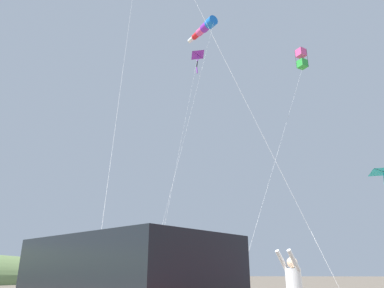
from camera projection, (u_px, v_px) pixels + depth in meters
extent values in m
cube|color=black|center=(128.00, 266.00, 4.59)|extent=(3.01, 2.51, 0.68)
cylinder|color=silver|center=(294.00, 283.00, 8.83)|extent=(0.53, 0.53, 0.70)
sphere|color=beige|center=(292.00, 263.00, 9.00)|extent=(0.27, 0.27, 0.27)
cylinder|color=silver|center=(294.00, 260.00, 8.78)|extent=(0.31, 0.42, 0.53)
cylinder|color=silver|center=(282.00, 261.00, 9.03)|extent=(0.31, 0.42, 0.53)
cylinder|color=#8E6B9E|center=(52.00, 287.00, 10.66)|extent=(0.46, 0.46, 0.62)
sphere|color=brown|center=(54.00, 272.00, 10.80)|extent=(0.23, 0.23, 0.23)
cylinder|color=#8E6B9E|center=(50.00, 270.00, 10.93)|extent=(0.26, 0.37, 0.47)
cylinder|color=#8E6B9E|center=(60.00, 270.00, 10.98)|extent=(0.26, 0.37, 0.47)
sphere|color=#A37551|center=(146.00, 283.00, 15.53)|extent=(0.16, 0.16, 0.16)
cylinder|color=#232328|center=(143.00, 283.00, 15.43)|extent=(0.27, 0.17, 0.33)
cylinder|color=#232328|center=(143.00, 283.00, 15.63)|extent=(0.27, 0.17, 0.33)
cylinder|color=white|center=(125.00, 57.00, 14.99)|extent=(4.90, 9.37, 19.77)
cylinder|color=white|center=(208.00, 27.00, 13.45)|extent=(7.59, 0.72, 20.13)
cube|color=#EF4C93|center=(301.00, 53.00, 25.87)|extent=(0.79, 0.79, 0.56)
cube|color=green|center=(302.00, 64.00, 25.57)|extent=(0.79, 0.79, 0.56)
cylinder|color=black|center=(296.00, 59.00, 25.81)|extent=(0.02, 0.02, 1.47)
cylinder|color=black|center=(302.00, 55.00, 25.36)|extent=(0.02, 0.02, 1.47)
cylinder|color=black|center=(301.00, 62.00, 26.08)|extent=(0.02, 0.02, 1.47)
cylinder|color=black|center=(307.00, 58.00, 25.63)|extent=(0.02, 0.02, 1.47)
cylinder|color=white|center=(281.00, 140.00, 17.62)|extent=(2.90, 12.88, 15.14)
pyramid|color=purple|center=(198.00, 54.00, 33.34)|extent=(1.68, 1.57, 0.38)
cylinder|color=black|center=(198.00, 55.00, 33.30)|extent=(0.72, 1.03, 0.33)
cylinder|color=purple|center=(198.00, 58.00, 33.16)|extent=(0.18, 0.19, 0.64)
cylinder|color=black|center=(197.00, 64.00, 32.93)|extent=(0.18, 0.14, 0.64)
cylinder|color=purple|center=(197.00, 70.00, 32.69)|extent=(0.20, 0.17, 0.64)
cylinder|color=white|center=(181.00, 142.00, 25.42)|extent=(0.55, 9.71, 20.39)
cylinder|color=blue|center=(211.00, 22.00, 30.50)|extent=(1.18, 1.18, 0.90)
cylinder|color=purple|center=(206.00, 27.00, 31.14)|extent=(1.10, 1.09, 0.78)
cylinder|color=#EF4C93|center=(201.00, 31.00, 31.77)|extent=(1.02, 0.99, 0.66)
cylinder|color=red|center=(196.00, 35.00, 32.40)|extent=(0.94, 0.90, 0.55)
cylinder|color=white|center=(192.00, 39.00, 33.03)|extent=(0.86, 0.80, 0.43)
cylinder|color=white|center=(189.00, 119.00, 22.80)|extent=(1.25, 8.78, 21.21)
pyramid|color=#1EB7C6|center=(384.00, 170.00, 21.02)|extent=(1.90, 1.95, 0.37)
cylinder|color=black|center=(384.00, 172.00, 20.98)|extent=(1.12, 0.98, 0.26)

